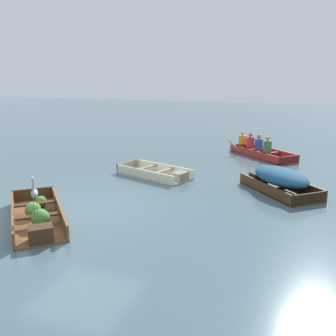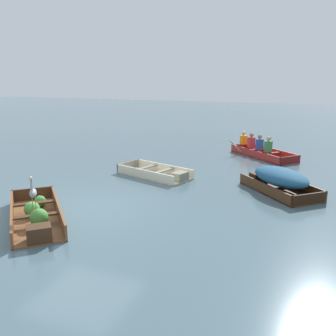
# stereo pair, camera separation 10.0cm
# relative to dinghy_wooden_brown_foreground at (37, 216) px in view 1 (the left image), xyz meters

# --- Properties ---
(ground_plane) EXTENTS (80.00, 80.00, 0.00)m
(ground_plane) POSITION_rel_dinghy_wooden_brown_foreground_xyz_m (0.44, 1.08, -0.15)
(ground_plane) COLOR #47606B
(dinghy_wooden_brown_foreground) EXTENTS (2.76, 2.88, 0.44)m
(dinghy_wooden_brown_foreground) POSITION_rel_dinghy_wooden_brown_foreground_xyz_m (0.00, 0.00, 0.00)
(dinghy_wooden_brown_foreground) COLOR brown
(dinghy_wooden_brown_foreground) RESTS_ON ground
(skiff_cream_near_moored) EXTENTS (2.72, 1.83, 0.30)m
(skiff_cream_near_moored) POSITION_rel_dinghy_wooden_brown_foreground_xyz_m (1.06, 4.63, -0.05)
(skiff_cream_near_moored) COLOR beige
(skiff_cream_near_moored) RESTS_ON ground
(skiff_dark_varnish_mid_moored) EXTENTS (2.46, 2.57, 0.69)m
(skiff_dark_varnish_mid_moored) POSITION_rel_dinghy_wooden_brown_foreground_xyz_m (4.97, 4.29, 0.23)
(skiff_dark_varnish_mid_moored) COLOR #4C2D19
(skiff_dark_varnish_mid_moored) RESTS_ON ground
(rowboat_red_with_crew) EXTENTS (2.92, 2.82, 0.88)m
(rowboat_red_with_crew) POSITION_rel_dinghy_wooden_brown_foreground_xyz_m (3.77, 9.21, 0.07)
(rowboat_red_with_crew) COLOR #AD2D28
(rowboat_red_with_crew) RESTS_ON ground
(heron_on_dinghy) EXTENTS (0.32, 0.42, 0.84)m
(heron_on_dinghy) POSITION_rel_dinghy_wooden_brown_foreground_xyz_m (0.41, -0.51, 0.75)
(heron_on_dinghy) COLOR olive
(heron_on_dinghy) RESTS_ON dinghy_wooden_brown_foreground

